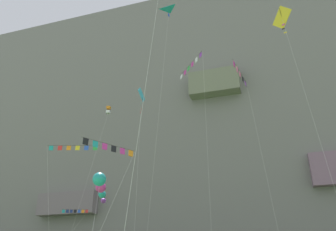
{
  "coord_description": "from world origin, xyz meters",
  "views": [
    {
      "loc": [
        8.61,
        -3.41,
        1.54
      ],
      "look_at": [
        -0.84,
        26.53,
        15.96
      ],
      "focal_mm": 36.82,
      "sensor_mm": 36.0,
      "label": 1
    }
  ],
  "objects_px": {
    "kite_banner_low_left": "(191,71)",
    "kite_banner_upper_mid": "(109,152)",
    "kite_box_front_field": "(108,111)",
    "kite_banner_high_left": "(72,152)",
    "kite_banner_high_right": "(242,80)",
    "kite_banner_near_cliff": "(74,214)",
    "kite_windsock_mid_center": "(101,187)",
    "kite_diamond_mid_left": "(141,100)",
    "kite_delta_upper_right": "(170,20)",
    "kite_diamond_high_center": "(283,21)"
  },
  "relations": [
    {
      "from": "kite_diamond_high_center",
      "to": "kite_diamond_mid_left",
      "type": "bearing_deg",
      "value": 158.63
    },
    {
      "from": "kite_banner_near_cliff",
      "to": "kite_banner_high_left",
      "type": "relative_size",
      "value": 0.69
    },
    {
      "from": "kite_diamond_high_center",
      "to": "kite_diamond_mid_left",
      "type": "relative_size",
      "value": 1.11
    },
    {
      "from": "kite_banner_upper_mid",
      "to": "kite_banner_near_cliff",
      "type": "relative_size",
      "value": 1.13
    },
    {
      "from": "kite_delta_upper_right",
      "to": "kite_banner_high_right",
      "type": "distance_m",
      "value": 16.37
    },
    {
      "from": "kite_windsock_mid_center",
      "to": "kite_banner_near_cliff",
      "type": "distance_m",
      "value": 25.66
    },
    {
      "from": "kite_banner_near_cliff",
      "to": "kite_delta_upper_right",
      "type": "bearing_deg",
      "value": -15.8
    },
    {
      "from": "kite_banner_low_left",
      "to": "kite_banner_high_right",
      "type": "relative_size",
      "value": 1.12
    },
    {
      "from": "kite_delta_upper_right",
      "to": "kite_box_front_field",
      "type": "distance_m",
      "value": 16.2
    },
    {
      "from": "kite_banner_high_left",
      "to": "kite_box_front_field",
      "type": "bearing_deg",
      "value": 104.36
    },
    {
      "from": "kite_diamond_mid_left",
      "to": "kite_banner_low_left",
      "type": "bearing_deg",
      "value": -5.53
    },
    {
      "from": "kite_diamond_high_center",
      "to": "kite_banner_near_cliff",
      "type": "bearing_deg",
      "value": 155.9
    },
    {
      "from": "kite_banner_high_left",
      "to": "kite_banner_high_right",
      "type": "xyz_separation_m",
      "value": [
        17.25,
        4.9,
        8.23
      ]
    },
    {
      "from": "kite_banner_near_cliff",
      "to": "kite_windsock_mid_center",
      "type": "bearing_deg",
      "value": -54.07
    },
    {
      "from": "kite_diamond_mid_left",
      "to": "kite_box_front_field",
      "type": "bearing_deg",
      "value": 139.46
    },
    {
      "from": "kite_diamond_high_center",
      "to": "kite_banner_low_left",
      "type": "height_order",
      "value": "kite_diamond_high_center"
    },
    {
      "from": "kite_banner_high_left",
      "to": "kite_banner_high_right",
      "type": "relative_size",
      "value": 0.61
    },
    {
      "from": "kite_windsock_mid_center",
      "to": "kite_banner_near_cliff",
      "type": "relative_size",
      "value": 1.09
    },
    {
      "from": "kite_banner_upper_mid",
      "to": "kite_banner_near_cliff",
      "type": "height_order",
      "value": "kite_banner_upper_mid"
    },
    {
      "from": "kite_windsock_mid_center",
      "to": "kite_banner_high_left",
      "type": "xyz_separation_m",
      "value": [
        -8.29,
        8.56,
        5.96
      ]
    },
    {
      "from": "kite_delta_upper_right",
      "to": "kite_banner_upper_mid",
      "type": "distance_m",
      "value": 28.33
    },
    {
      "from": "kite_windsock_mid_center",
      "to": "kite_banner_high_right",
      "type": "bearing_deg",
      "value": 56.34
    },
    {
      "from": "kite_banner_upper_mid",
      "to": "kite_box_front_field",
      "type": "relative_size",
      "value": 0.43
    },
    {
      "from": "kite_delta_upper_right",
      "to": "kite_banner_high_left",
      "type": "distance_m",
      "value": 24.21
    },
    {
      "from": "kite_banner_upper_mid",
      "to": "kite_diamond_mid_left",
      "type": "relative_size",
      "value": 0.46
    },
    {
      "from": "kite_banner_high_left",
      "to": "kite_diamond_mid_left",
      "type": "distance_m",
      "value": 11.31
    },
    {
      "from": "kite_banner_near_cliff",
      "to": "kite_box_front_field",
      "type": "bearing_deg",
      "value": 15.09
    },
    {
      "from": "kite_box_front_field",
      "to": "kite_banner_low_left",
      "type": "bearing_deg",
      "value": -27.49
    },
    {
      "from": "kite_banner_high_left",
      "to": "kite_diamond_mid_left",
      "type": "xyz_separation_m",
      "value": [
        4.94,
        5.98,
        8.22
      ]
    },
    {
      "from": "kite_diamond_mid_left",
      "to": "kite_banner_high_right",
      "type": "bearing_deg",
      "value": -5.04
    },
    {
      "from": "kite_diamond_high_center",
      "to": "kite_windsock_mid_center",
      "type": "distance_m",
      "value": 22.98
    },
    {
      "from": "kite_banner_low_left",
      "to": "kite_delta_upper_right",
      "type": "bearing_deg",
      "value": 142.77
    },
    {
      "from": "kite_delta_upper_right",
      "to": "kite_banner_high_left",
      "type": "height_order",
      "value": "kite_delta_upper_right"
    },
    {
      "from": "kite_banner_high_left",
      "to": "kite_banner_high_right",
      "type": "height_order",
      "value": "kite_banner_high_right"
    },
    {
      "from": "kite_box_front_field",
      "to": "kite_banner_high_right",
      "type": "distance_m",
      "value": 22.33
    },
    {
      "from": "kite_delta_upper_right",
      "to": "kite_windsock_mid_center",
      "type": "xyz_separation_m",
      "value": [
        0.26,
        -16.54,
        -27.36
      ]
    },
    {
      "from": "kite_box_front_field",
      "to": "kite_diamond_mid_left",
      "type": "height_order",
      "value": "kite_box_front_field"
    },
    {
      "from": "kite_banner_low_left",
      "to": "kite_diamond_mid_left",
      "type": "xyz_separation_m",
      "value": [
        -6.55,
        0.63,
        -2.51
      ]
    },
    {
      "from": "kite_windsock_mid_center",
      "to": "kite_banner_high_right",
      "type": "relative_size",
      "value": 0.46
    },
    {
      "from": "kite_banner_low_left",
      "to": "kite_windsock_mid_center",
      "type": "xyz_separation_m",
      "value": [
        -3.21,
        -13.91,
        -16.7
      ]
    },
    {
      "from": "kite_banner_low_left",
      "to": "kite_diamond_mid_left",
      "type": "relative_size",
      "value": 1.09
    },
    {
      "from": "kite_box_front_field",
      "to": "kite_banner_upper_mid",
      "type": "bearing_deg",
      "value": -60.79
    },
    {
      "from": "kite_diamond_mid_left",
      "to": "kite_banner_near_cliff",
      "type": "bearing_deg",
      "value": 152.12
    },
    {
      "from": "kite_banner_near_cliff",
      "to": "kite_banner_low_left",
      "type": "bearing_deg",
      "value": -20.49
    },
    {
      "from": "kite_banner_low_left",
      "to": "kite_box_front_field",
      "type": "height_order",
      "value": "kite_banner_low_left"
    },
    {
      "from": "kite_banner_low_left",
      "to": "kite_box_front_field",
      "type": "bearing_deg",
      "value": 152.51
    },
    {
      "from": "kite_delta_upper_right",
      "to": "kite_windsock_mid_center",
      "type": "height_order",
      "value": "kite_delta_upper_right"
    },
    {
      "from": "kite_banner_low_left",
      "to": "kite_banner_upper_mid",
      "type": "height_order",
      "value": "kite_banner_low_left"
    },
    {
      "from": "kite_banner_upper_mid",
      "to": "kite_banner_high_left",
      "type": "distance_m",
      "value": 10.56
    },
    {
      "from": "kite_box_front_field",
      "to": "kite_banner_near_cliff",
      "type": "bearing_deg",
      "value": -164.91
    }
  ]
}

